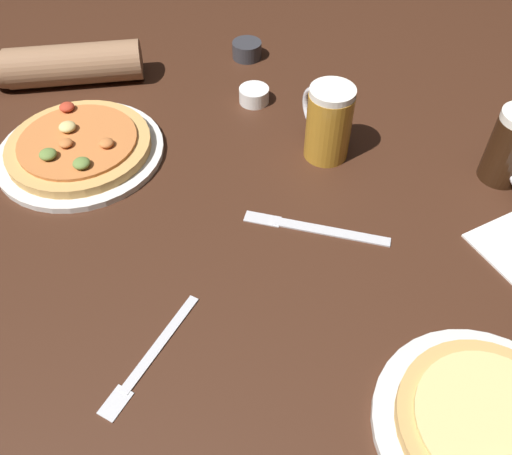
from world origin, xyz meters
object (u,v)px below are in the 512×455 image
Objects in this scene: pizza_plate_far at (79,148)px; beer_mug_pale at (328,122)px; diner_arm at (59,65)px; beer_mug_amber at (512,148)px; pizza_plate_near at (487,427)px; ramekin_butter at (254,95)px; knife_right at (315,228)px; ramekin_sauce at (247,50)px; fork_left at (150,356)px.

beer_mug_pale reaches higher than pizza_plate_far.
beer_mug_amber is at bearing -47.52° from diner_arm.
beer_mug_pale is at bearing 139.32° from beer_mug_amber.
pizza_plate_near is 0.89× the size of pizza_plate_far.
ramekin_butter is 0.32× the size of knife_right.
knife_right is at bearing -102.31° from ramekin_butter.
diner_arm reaches higher than pizza_plate_far.
pizza_plate_far is 0.36m from ramekin_butter.
ramekin_sauce is 0.54m from knife_right.
ramekin_butter is at bearing 77.69° from knife_right.
fork_left is 0.33m from knife_right.
ramekin_sauce is 0.20× the size of diner_arm.
fork_left is 0.71m from diner_arm.
pizza_plate_far is 1.60× the size of knife_right.
beer_mug_pale is 0.77× the size of fork_left.
beer_mug_pale is 0.74× the size of knife_right.
diner_arm is at bearing 112.20° from knife_right.
ramekin_sauce is (0.03, 0.36, -0.05)m from beer_mug_pale.
beer_mug_amber is at bearing -7.93° from knife_right.
beer_mug_amber is (0.64, -0.41, 0.05)m from pizza_plate_far.
beer_mug_pale reaches higher than diner_arm.
beer_mug_amber is 0.90m from diner_arm.
ramekin_butter is (-0.04, 0.20, -0.05)m from beer_mug_pale.
pizza_plate_far reaches higher than fork_left.
ramekin_sauce is (0.14, 0.90, 0.00)m from pizza_plate_near.
pizza_plate_near is 4.14× the size of ramekin_sauce.
pizza_plate_near reaches higher than ramekin_sauce.
diner_arm is at bearing 142.37° from ramekin_butter.
beer_mug_amber reaches higher than ramekin_sauce.
pizza_plate_near is at bearing -89.32° from knife_right.
ramekin_sauce is 0.36× the size of fork_left.
ramekin_sauce is at bearing 67.40° from ramekin_butter.
pizza_plate_near is at bearing -98.91° from ramekin_sauce.
ramekin_butter is at bearing 48.70° from fork_left.
fork_left is at bearing 138.44° from pizza_plate_near.
pizza_plate_far is 0.76m from beer_mug_amber.
ramekin_butter is (-0.28, 0.41, -0.05)m from beer_mug_amber.
diner_arm reaches higher than ramekin_sauce.
pizza_plate_near is 1.50× the size of fork_left.
beer_mug_amber is 0.61m from ramekin_sauce.
pizza_plate_near is 0.79m from pizza_plate_far.
knife_right is at bearing -67.80° from diner_arm.
beer_mug_pale is 0.22m from ramekin_butter.
knife_right is at bearing -51.93° from pizza_plate_far.
pizza_plate_far is 4.98× the size of ramekin_butter.
pizza_plate_far is 2.26× the size of beer_mug_amber.
fork_left is (-0.44, -0.25, -0.07)m from beer_mug_pale.
pizza_plate_near reaches higher than ramekin_butter.
pizza_plate_near is at bearing -75.58° from diner_arm.
ramekin_butter is 0.19× the size of diner_arm.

